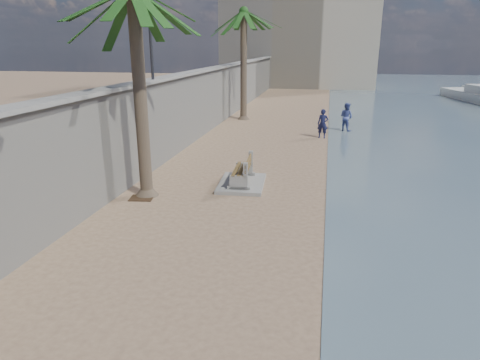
{
  "coord_description": "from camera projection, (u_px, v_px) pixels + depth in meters",
  "views": [
    {
      "loc": [
        1.86,
        -4.58,
        4.96
      ],
      "look_at": [
        -0.5,
        7.0,
        1.2
      ],
      "focal_mm": 32.0,
      "sensor_mm": 36.0,
      "label": 1
    }
  ],
  "objects": [
    {
      "name": "seawall",
      "position": [
        206.0,
        101.0,
        25.27
      ],
      "size": [
        0.45,
        70.0,
        3.5
      ],
      "primitive_type": "cube",
      "color": "gray",
      "rests_on": "ground_plane"
    },
    {
      "name": "wall_cap",
      "position": [
        205.0,
        70.0,
        24.73
      ],
      "size": [
        0.8,
        70.0,
        0.12
      ],
      "primitive_type": "cube",
      "color": "gray",
      "rests_on": "seawall"
    },
    {
      "name": "end_building",
      "position": [
        301.0,
        27.0,
        52.95
      ],
      "size": [
        18.0,
        12.0,
        14.0
      ],
      "primitive_type": "cube",
      "color": "#B7AA93",
      "rests_on": "ground_plane"
    },
    {
      "name": "bench_far",
      "position": [
        242.0,
        174.0,
        15.64
      ],
      "size": [
        1.78,
        2.48,
        0.99
      ],
      "color": "gray",
      "rests_on": "ground_plane"
    },
    {
      "name": "palm_back",
      "position": [
        244.0,
        13.0,
        27.52
      ],
      "size": [
        5.0,
        5.0,
        7.88
      ],
      "color": "brown",
      "rests_on": "ground_plane"
    },
    {
      "name": "person_a",
      "position": [
        323.0,
        122.0,
        23.44
      ],
      "size": [
        0.7,
        0.51,
        1.82
      ],
      "primitive_type": "imported",
      "rotation": [
        0.0,
        0.0,
        -0.11
      ],
      "color": "#15183B",
      "rests_on": "ground_plane"
    },
    {
      "name": "person_b",
      "position": [
        346.0,
        115.0,
        25.4
      ],
      "size": [
        1.13,
        1.09,
        1.85
      ],
      "primitive_type": "imported",
      "rotation": [
        0.0,
        0.0,
        2.48
      ],
      "color": "#4D5A9F",
      "rests_on": "ground_plane"
    },
    {
      "name": "yacht_far",
      "position": [
        479.0,
        97.0,
        38.82
      ],
      "size": [
        4.67,
        10.07,
        1.5
      ],
      "primitive_type": null,
      "rotation": [
        0.0,
        0.0,
        1.78
      ],
      "color": "silver",
      "rests_on": "bay_water"
    },
    {
      "name": "debris_c",
      "position": [
        142.0,
        198.0,
        14.4
      ],
      "size": [
        0.86,
        0.73,
        0.03
      ],
      "primitive_type": "cube",
      "rotation": [
        0.0,
        0.0,
        0.16
      ],
      "color": "#382616",
      "rests_on": "ground_plane"
    }
  ]
}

